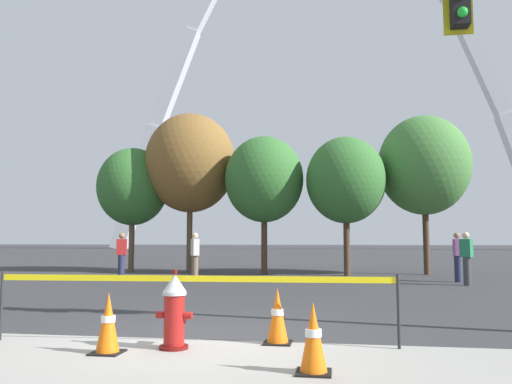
# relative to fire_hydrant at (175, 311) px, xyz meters

# --- Properties ---
(ground_plane) EXTENTS (240.00, 240.00, 0.00)m
(ground_plane) POSITION_rel_fire_hydrant_xyz_m (0.19, 0.76, -0.47)
(ground_plane) COLOR #333335
(fire_hydrant) EXTENTS (0.46, 0.48, 0.99)m
(fire_hydrant) POSITION_rel_fire_hydrant_xyz_m (0.00, 0.00, 0.00)
(fire_hydrant) COLOR #5E0F0D
(fire_hydrant) RESTS_ON ground
(caution_tape_barrier) EXTENTS (5.31, 0.32, 0.94)m
(caution_tape_barrier) POSITION_rel_fire_hydrant_xyz_m (0.14, 0.28, 0.18)
(caution_tape_barrier) COLOR #232326
(caution_tape_barrier) RESTS_ON ground
(traffic_cone_by_hydrant) EXTENTS (0.36, 0.36, 0.73)m
(traffic_cone_by_hydrant) POSITION_rel_fire_hydrant_xyz_m (1.78, -0.92, -0.11)
(traffic_cone_by_hydrant) COLOR black
(traffic_cone_by_hydrant) RESTS_ON ground
(traffic_cone_mid_sidewalk) EXTENTS (0.36, 0.36, 0.73)m
(traffic_cone_mid_sidewalk) POSITION_rel_fire_hydrant_xyz_m (1.24, 0.51, -0.11)
(traffic_cone_mid_sidewalk) COLOR black
(traffic_cone_mid_sidewalk) RESTS_ON ground
(traffic_cone_curb_edge) EXTENTS (0.36, 0.36, 0.73)m
(traffic_cone_curb_edge) POSITION_rel_fire_hydrant_xyz_m (-0.71, -0.38, -0.11)
(traffic_cone_curb_edge) COLOR black
(traffic_cone_curb_edge) RESTS_ON ground
(monument_arch) EXTENTS (61.85, 2.20, 54.94)m
(monument_arch) POSITION_rel_fire_hydrant_xyz_m (0.19, 65.45, 23.86)
(monument_arch) COLOR silver
(monument_arch) RESTS_ON ground
(tree_far_left) EXTENTS (3.03, 3.03, 5.30)m
(tree_far_left) POSITION_rel_fire_hydrant_xyz_m (-6.61, 14.49, 3.15)
(tree_far_left) COLOR brown
(tree_far_left) RESTS_ON ground
(tree_left_mid) EXTENTS (3.86, 3.86, 6.75)m
(tree_left_mid) POSITION_rel_fire_hydrant_xyz_m (-4.11, 14.67, 4.15)
(tree_left_mid) COLOR brown
(tree_left_mid) RESTS_ON ground
(tree_center_left) EXTENTS (3.14, 3.14, 5.50)m
(tree_center_left) POSITION_rel_fire_hydrant_xyz_m (-0.80, 13.85, 3.29)
(tree_center_left) COLOR #473323
(tree_center_left) RESTS_ON ground
(tree_center_right) EXTENTS (3.04, 3.04, 5.31)m
(tree_center_right) POSITION_rel_fire_hydrant_xyz_m (2.41, 13.52, 3.16)
(tree_center_right) COLOR #473323
(tree_center_right) RESTS_ON ground
(tree_right_mid) EXTENTS (3.59, 3.59, 6.28)m
(tree_right_mid) POSITION_rel_fire_hydrant_xyz_m (5.50, 14.60, 3.83)
(tree_right_mid) COLOR #473323
(tree_right_mid) RESTS_ON ground
(pedestrian_walking_left) EXTENTS (0.22, 0.35, 1.59)m
(pedestrian_walking_left) POSITION_rel_fire_hydrant_xyz_m (5.88, 11.11, 0.35)
(pedestrian_walking_left) COLOR #232847
(pedestrian_walking_left) RESTS_ON ground
(pedestrian_standing_center) EXTENTS (0.39, 0.37, 1.59)m
(pedestrian_standing_center) POSITION_rel_fire_hydrant_xyz_m (5.86, 9.89, 0.35)
(pedestrian_standing_center) COLOR #38383D
(pedestrian_standing_center) RESTS_ON ground
(pedestrian_walking_right) EXTENTS (0.38, 0.29, 1.59)m
(pedestrian_walking_right) POSITION_rel_fire_hydrant_xyz_m (-5.28, 10.45, 0.35)
(pedestrian_walking_right) COLOR #232847
(pedestrian_walking_right) RESTS_ON ground
(pedestrian_near_trees) EXTENTS (0.35, 0.39, 1.59)m
(pedestrian_near_trees) POSITION_rel_fire_hydrant_xyz_m (-2.57, 10.06, 0.35)
(pedestrian_near_trees) COLOR brown
(pedestrian_near_trees) RESTS_ON ground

